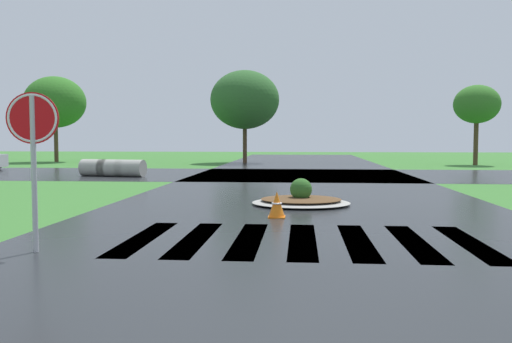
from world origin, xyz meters
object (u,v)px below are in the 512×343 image
(median_island, at_px, (301,200))
(stop_sign, at_px, (33,134))
(traffic_cone, at_px, (277,205))
(drainage_pipe_stack, at_px, (113,168))

(median_island, bearing_deg, stop_sign, -123.49)
(stop_sign, relative_size, median_island, 0.95)
(stop_sign, distance_m, traffic_cone, 5.31)
(stop_sign, relative_size, drainage_pipe_stack, 0.78)
(stop_sign, bearing_deg, median_island, 47.31)
(median_island, height_order, traffic_cone, median_island)
(stop_sign, xyz_separation_m, traffic_cone, (3.43, 3.77, -1.49))
(stop_sign, xyz_separation_m, median_island, (3.94, 5.96, -1.62))
(median_island, xyz_separation_m, traffic_cone, (-0.52, -2.19, 0.13))
(stop_sign, distance_m, drainage_pipe_stack, 16.00)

